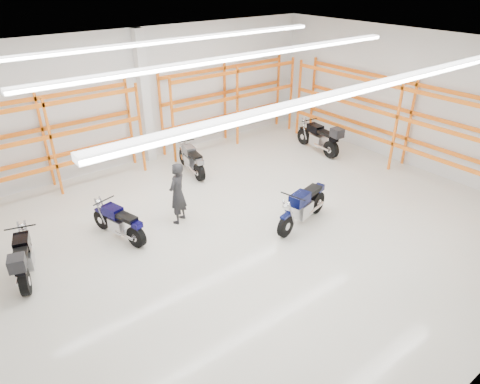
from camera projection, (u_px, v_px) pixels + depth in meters
ground at (252, 228)px, 11.49m from camera, size 14.00×14.00×0.00m
room_shell at (253, 109)px, 9.96m from camera, size 14.02×12.02×4.51m
motorcycle_main at (304, 206)px, 11.53m from camera, size 2.17×0.83×1.08m
motorcycle_back_a at (23, 260)px, 9.42m from camera, size 0.91×2.06×1.07m
motorcycle_back_b at (120, 223)px, 10.86m from camera, size 0.77×1.89×0.95m
motorcycle_back_c at (192, 161)px, 14.29m from camera, size 0.73×2.00×0.99m
motorcycle_back_d at (321, 138)px, 15.82m from camera, size 0.73×2.31×1.18m
standing_man at (177, 193)px, 11.40m from camera, size 0.75×0.68×1.73m
structural_column at (145, 98)px, 14.48m from camera, size 0.32×0.32×4.50m
pallet_racking_back_left at (47, 136)px, 12.63m from camera, size 5.67×0.87×3.00m
pallet_racking_back_right at (231, 97)px, 16.30m from camera, size 5.67×0.87×3.00m
pallet_racking_side at (404, 116)px, 14.14m from camera, size 0.87×9.07×3.00m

